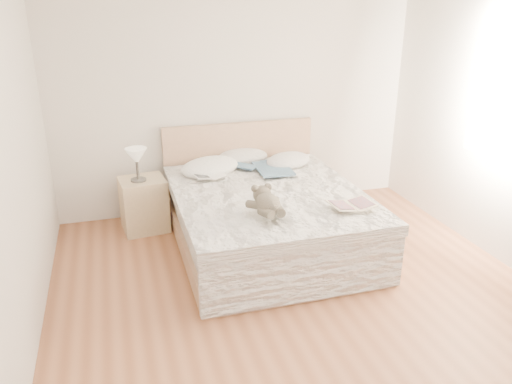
# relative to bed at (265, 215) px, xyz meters

# --- Properties ---
(floor) EXTENTS (4.00, 4.50, 0.00)m
(floor) POSITION_rel_bed_xyz_m (0.00, -1.19, -0.31)
(floor) COLOR brown
(floor) RESTS_ON ground
(wall_back) EXTENTS (4.00, 0.02, 2.70)m
(wall_back) POSITION_rel_bed_xyz_m (0.00, 1.06, 1.04)
(wall_back) COLOR silver
(wall_back) RESTS_ON ground
(bed) EXTENTS (1.72, 2.14, 1.00)m
(bed) POSITION_rel_bed_xyz_m (0.00, 0.00, 0.00)
(bed) COLOR tan
(bed) RESTS_ON floor
(nightstand) EXTENTS (0.49, 0.45, 0.56)m
(nightstand) POSITION_rel_bed_xyz_m (-1.11, 0.68, -0.03)
(nightstand) COLOR tan
(nightstand) RESTS_ON floor
(table_lamp) EXTENTS (0.26, 0.26, 0.34)m
(table_lamp) POSITION_rel_bed_xyz_m (-1.14, 0.64, 0.50)
(table_lamp) COLOR #4A4640
(table_lamp) RESTS_ON nightstand
(pillow_left) EXTENTS (0.78, 0.68, 0.20)m
(pillow_left) POSITION_rel_bed_xyz_m (-0.41, 0.63, 0.33)
(pillow_left) COLOR white
(pillow_left) RESTS_ON bed
(pillow_middle) EXTENTS (0.57, 0.42, 0.17)m
(pillow_middle) POSITION_rel_bed_xyz_m (0.02, 0.90, 0.33)
(pillow_middle) COLOR white
(pillow_middle) RESTS_ON bed
(pillow_right) EXTENTS (0.66, 0.58, 0.16)m
(pillow_right) POSITION_rel_bed_xyz_m (0.45, 0.61, 0.33)
(pillow_right) COLOR silver
(pillow_right) RESTS_ON bed
(blouse) EXTENTS (0.55, 0.59, 0.02)m
(blouse) POSITION_rel_bed_xyz_m (0.22, 0.43, 0.32)
(blouse) COLOR #35546F
(blouse) RESTS_ON bed
(photo_book) EXTENTS (0.36, 0.29, 0.02)m
(photo_book) POSITION_rel_bed_xyz_m (-0.47, 0.39, 0.32)
(photo_book) COLOR white
(photo_book) RESTS_ON bed
(childrens_book) EXTENTS (0.40, 0.29, 0.02)m
(childrens_book) POSITION_rel_bed_xyz_m (0.55, -0.70, 0.32)
(childrens_book) COLOR #FFEFCC
(childrens_book) RESTS_ON bed
(teddy_bear) EXTENTS (0.30, 0.39, 0.20)m
(teddy_bear) POSITION_rel_bed_xyz_m (-0.19, -0.67, 0.34)
(teddy_bear) COLOR brown
(teddy_bear) RESTS_ON bed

